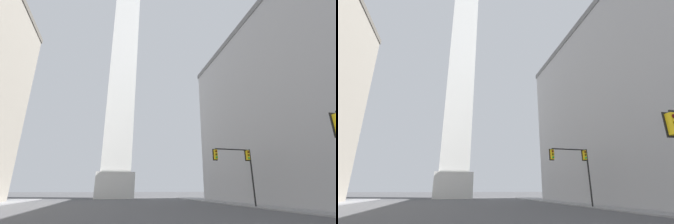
% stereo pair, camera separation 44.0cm
% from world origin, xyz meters
% --- Properties ---
extents(sidewalk_right, '(5.00, 66.78, 0.15)m').
position_xyz_m(sidewalk_right, '(16.86, 20.03, 0.07)').
color(sidewalk_right, gray).
rests_on(sidewalk_right, ground_plane).
extents(building_right, '(24.19, 40.86, 27.17)m').
position_xyz_m(building_right, '(28.84, 22.65, 13.60)').
color(building_right, '#9E9EA0').
rests_on(building_right, ground_plane).
extents(obelisk, '(8.44, 8.44, 77.72)m').
position_xyz_m(obelisk, '(0.00, 55.65, 37.45)').
color(obelisk, silver).
rests_on(obelisk, ground_plane).
extents(traffic_light_mid_right, '(4.94, 0.51, 6.48)m').
position_xyz_m(traffic_light_mid_right, '(13.02, 23.12, 4.93)').
color(traffic_light_mid_right, black).
rests_on(traffic_light_mid_right, ground_plane).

